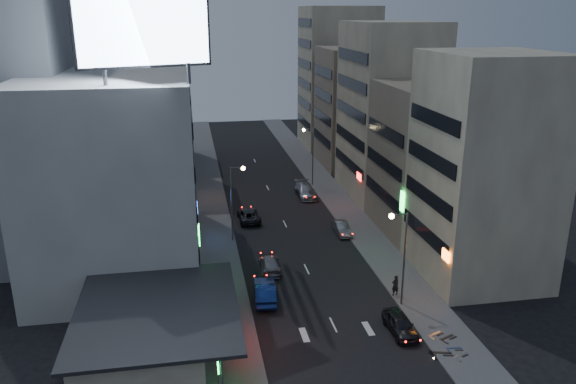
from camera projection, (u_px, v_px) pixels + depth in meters
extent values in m
plane|color=black|center=(347.00, 354.00, 39.67)|extent=(180.00, 180.00, 0.00)
cube|color=#4C4C4F|center=(213.00, 216.00, 66.43)|extent=(4.00, 120.00, 0.12)
cube|color=#4C4C4F|center=(343.00, 208.00, 69.10)|extent=(4.00, 120.00, 0.12)
cube|color=beige|center=(144.00, 336.00, 38.66)|extent=(8.00, 12.00, 3.60)
cube|color=black|center=(157.00, 310.00, 38.22)|extent=(11.00, 13.00, 0.25)
cube|color=black|center=(218.00, 313.00, 39.11)|extent=(0.12, 4.00, 0.90)
cube|color=#FF1E14|center=(219.00, 313.00, 39.12)|extent=(0.04, 3.70, 0.70)
cube|color=beige|center=(118.00, 169.00, 52.81)|extent=(14.00, 24.00, 18.00)
cube|color=slate|center=(12.00, 81.00, 51.67)|extent=(10.00, 14.00, 34.00)
cube|color=beige|center=(484.00, 169.00, 48.94)|extent=(10.00, 11.00, 20.00)
cube|color=gray|center=(433.00, 159.00, 60.41)|extent=(11.00, 12.00, 16.00)
cube|color=beige|center=(388.00, 111.00, 71.59)|extent=(10.00, 14.00, 22.00)
cube|color=beige|center=(149.00, 113.00, 76.18)|extent=(11.00, 10.00, 20.00)
cube|color=slate|center=(151.00, 115.00, 89.05)|extent=(12.00, 10.00, 15.00)
cube|color=gray|center=(357.00, 108.00, 86.34)|extent=(11.00, 12.00, 18.00)
cube|color=beige|center=(338.00, 78.00, 98.63)|extent=(12.00, 12.00, 24.00)
cylinder|color=#595B60|center=(105.00, 75.00, 40.62)|extent=(0.30, 0.30, 1.50)
cylinder|color=#595B60|center=(189.00, 73.00, 41.62)|extent=(0.30, 0.30, 1.50)
cube|color=black|center=(144.00, 32.00, 40.21)|extent=(9.52, 3.75, 5.00)
cube|color=#BFDEFF|center=(145.00, 32.00, 40.03)|extent=(9.04, 3.34, 4.60)
cylinder|color=#595B60|center=(404.00, 259.00, 45.08)|extent=(0.16, 0.16, 8.00)
cylinder|color=#595B60|center=(399.00, 215.00, 43.76)|extent=(1.40, 0.10, 0.10)
sphere|color=#FFD88C|center=(392.00, 216.00, 43.69)|extent=(0.44, 0.44, 0.44)
cylinder|color=#595B60|center=(231.00, 204.00, 57.97)|extent=(0.16, 0.16, 8.00)
cylinder|color=#595B60|center=(237.00, 168.00, 56.89)|extent=(1.40, 0.10, 0.10)
sphere|color=#FFD88C|center=(243.00, 168.00, 57.02)|extent=(0.44, 0.44, 0.44)
cylinder|color=#595B60|center=(313.00, 157.00, 76.94)|extent=(0.16, 0.16, 8.00)
cylinder|color=#595B60|center=(308.00, 129.00, 75.62)|extent=(1.40, 0.10, 0.10)
sphere|color=#FFD88C|center=(304.00, 130.00, 75.55)|extent=(0.44, 0.44, 0.44)
imported|color=#232327|center=(400.00, 324.00, 42.16)|extent=(1.82, 4.27, 1.44)
imported|color=#999AA1|center=(342.00, 228.00, 61.04)|extent=(1.39, 3.94, 1.30)
imported|color=#242529|center=(249.00, 215.00, 64.81)|extent=(2.44, 5.09, 1.40)
imported|color=#9EA0A6|center=(306.00, 191.00, 73.29)|extent=(2.32, 5.62, 1.62)
imported|color=navy|center=(265.00, 291.00, 46.96)|extent=(2.17, 5.08, 1.63)
imported|color=gray|center=(270.00, 264.00, 52.23)|extent=(2.02, 4.64, 1.33)
imported|color=black|center=(395.00, 285.00, 47.45)|extent=(0.75, 0.57, 1.84)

